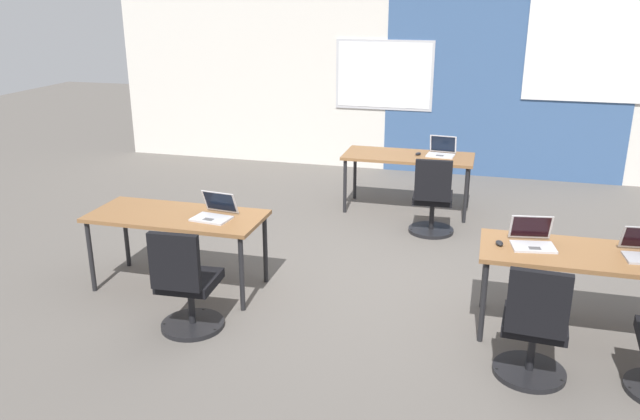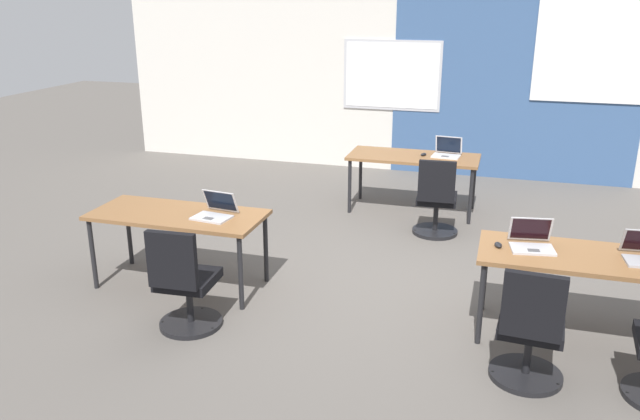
% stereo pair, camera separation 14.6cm
% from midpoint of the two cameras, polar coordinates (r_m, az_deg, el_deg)
% --- Properties ---
extents(ground_plane, '(24.00, 24.00, 0.00)m').
position_cam_midpoint_polar(ground_plane, '(6.21, 4.29, -6.29)').
color(ground_plane, '#56514C').
extents(back_wall_assembly, '(10.00, 0.27, 2.80)m').
position_cam_midpoint_polar(back_wall_assembly, '(9.85, 9.51, 11.46)').
color(back_wall_assembly, silver).
rests_on(back_wall_assembly, ground).
extents(desk_near_left, '(1.60, 0.70, 0.72)m').
position_cam_midpoint_polar(desk_near_left, '(5.98, -13.38, -0.92)').
color(desk_near_left, brown).
rests_on(desk_near_left, ground).
extents(desk_near_right, '(1.60, 0.70, 0.72)m').
position_cam_midpoint_polar(desk_near_right, '(5.36, 21.93, -4.15)').
color(desk_near_right, brown).
rests_on(desk_near_right, ground).
extents(desk_far_center, '(1.60, 0.70, 0.72)m').
position_cam_midpoint_polar(desk_far_center, '(8.04, 7.40, 4.49)').
color(desk_far_center, brown).
rests_on(desk_far_center, ground).
extents(laptop_near_right_inner, '(0.37, 0.35, 0.23)m').
position_cam_midpoint_polar(laptop_near_right_inner, '(5.32, 17.75, -2.56)').
color(laptop_near_right_inner, '#B7B7BC').
rests_on(laptop_near_right_inner, desk_near_right).
extents(mouse_near_right_inner, '(0.08, 0.11, 0.03)m').
position_cam_midpoint_polar(mouse_near_right_inner, '(5.27, 15.01, -2.88)').
color(mouse_near_right_inner, black).
rests_on(mouse_near_right_inner, desk_near_right).
extents(chair_near_right_inner, '(0.52, 0.55, 0.92)m').
position_cam_midpoint_polar(chair_near_right_inner, '(4.75, 17.77, -10.43)').
color(chair_near_right_inner, black).
rests_on(chair_near_right_inner, ground).
extents(laptop_far_right, '(0.36, 0.31, 0.23)m').
position_cam_midpoint_polar(laptop_far_right, '(8.07, 10.31, 5.19)').
color(laptop_far_right, silver).
rests_on(laptop_far_right, desk_far_center).
extents(mouse_far_right, '(0.09, 0.11, 0.03)m').
position_cam_midpoint_polar(mouse_far_right, '(8.04, 8.27, 5.01)').
color(mouse_far_right, black).
rests_on(mouse_far_right, desk_far_center).
extents(chair_far_right, '(0.52, 0.55, 0.92)m').
position_cam_midpoint_polar(chair_far_right, '(7.32, 9.47, 0.63)').
color(chair_far_right, black).
rests_on(chair_far_right, ground).
extents(laptop_near_left_inner, '(0.37, 0.36, 0.22)m').
position_cam_midpoint_polar(laptop_near_left_inner, '(5.79, -10.15, -0.23)').
color(laptop_near_left_inner, '#B7B7BC').
rests_on(laptop_near_left_inner, desk_near_left).
extents(chair_near_left_inner, '(0.52, 0.55, 0.92)m').
position_cam_midpoint_polar(chair_near_left_inner, '(5.27, -12.65, -6.95)').
color(chair_near_left_inner, black).
rests_on(chair_near_left_inner, ground).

